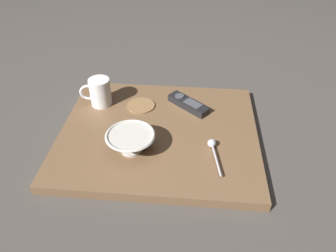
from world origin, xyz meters
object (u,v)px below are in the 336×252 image
coffee_mug (100,92)px  tv_remote_near (188,104)px  teaspoon (213,146)px  drink_coaster (141,106)px  cereal_bowl (131,141)px

coffee_mug → tv_remote_near: size_ratio=0.71×
coffee_mug → tv_remote_near: bearing=91.4°
coffee_mug → teaspoon: 0.44m
drink_coaster → teaspoon: bearing=50.5°
tv_remote_near → coffee_mug: bearing=-88.6°
coffee_mug → cereal_bowl: bearing=33.4°
cereal_bowl → drink_coaster: 0.23m
cereal_bowl → tv_remote_near: cereal_bowl is taller
teaspoon → tv_remote_near: size_ratio=0.94×
cereal_bowl → tv_remote_near: bearing=145.9°
drink_coaster → cereal_bowl: bearing=1.8°
teaspoon → drink_coaster: (-0.20, -0.25, -0.01)m
teaspoon → tv_remote_near: 0.23m
cereal_bowl → coffee_mug: size_ratio=1.36×
coffee_mug → tv_remote_near: 0.31m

